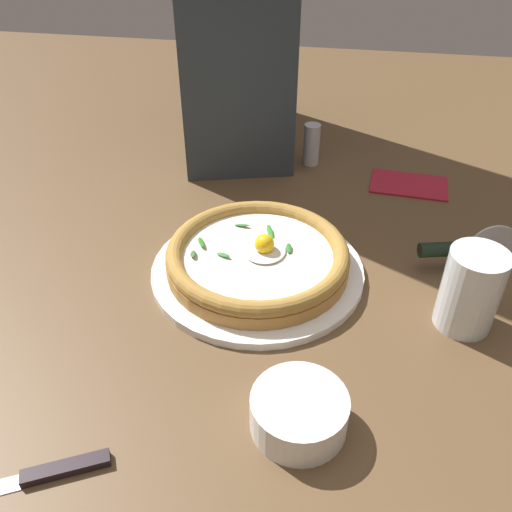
# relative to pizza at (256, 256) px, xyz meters

# --- Properties ---
(ground_plane) EXTENTS (2.40, 2.40, 0.03)m
(ground_plane) POSITION_rel_pizza_xyz_m (-0.05, -0.00, -0.05)
(ground_plane) COLOR brown
(ground_plane) RESTS_ON ground
(pizza_plate) EXTENTS (0.31, 0.31, 0.01)m
(pizza_plate) POSITION_rel_pizza_xyz_m (-0.00, 0.00, -0.03)
(pizza_plate) COLOR white
(pizza_plate) RESTS_ON ground
(pizza) EXTENTS (0.27, 0.27, 0.05)m
(pizza) POSITION_rel_pizza_xyz_m (0.00, 0.00, 0.00)
(pizza) COLOR #AE7738
(pizza) RESTS_ON pizza_plate
(side_bowl) EXTENTS (0.11, 0.11, 0.04)m
(side_bowl) POSITION_rel_pizza_xyz_m (-0.25, -0.09, -0.01)
(side_bowl) COLOR white
(side_bowl) RESTS_ON ground
(pizza_cutter) EXTENTS (0.05, 0.15, 0.08)m
(pizza_cutter) POSITION_rel_pizza_xyz_m (0.06, -0.29, 0.01)
(pizza_cutter) COLOR silver
(pizza_cutter) RESTS_ON ground
(table_knife) EXTENTS (0.12, 0.22, 0.01)m
(table_knife) POSITION_rel_pizza_xyz_m (-0.37, 0.17, -0.03)
(table_knife) COLOR silver
(table_knife) RESTS_ON ground
(drinking_glass) EXTENTS (0.07, 0.07, 0.11)m
(drinking_glass) POSITION_rel_pizza_xyz_m (-0.06, -0.29, 0.02)
(drinking_glass) COLOR silver
(drinking_glass) RESTS_ON ground
(folded_napkin) EXTENTS (0.10, 0.15, 0.01)m
(folded_napkin) POSITION_rel_pizza_xyz_m (0.31, -0.24, -0.03)
(folded_napkin) COLOR #A41D2E
(folded_napkin) RESTS_ON ground
(pepper_shaker) EXTENTS (0.03, 0.03, 0.08)m
(pepper_shaker) POSITION_rel_pizza_xyz_m (0.36, -0.05, 0.01)
(pepper_shaker) COLOR silver
(pepper_shaker) RESTS_ON ground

